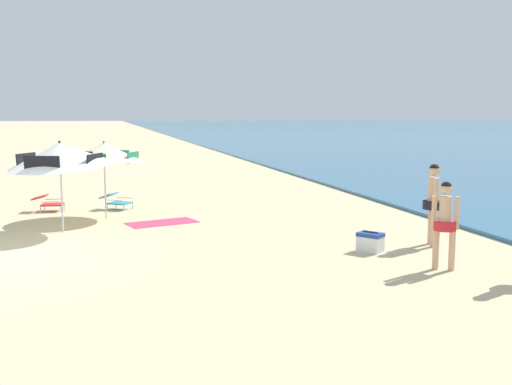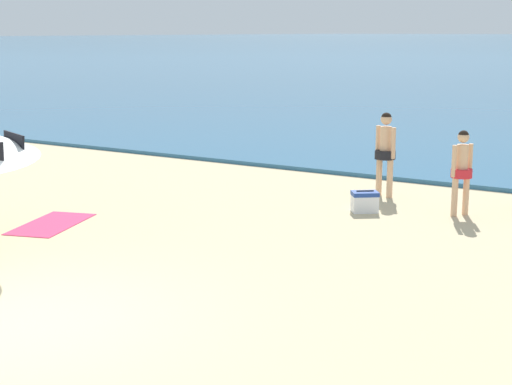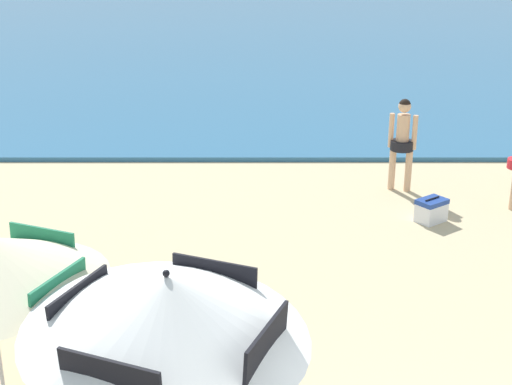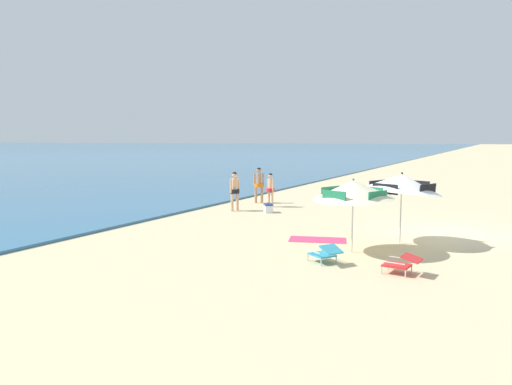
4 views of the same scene
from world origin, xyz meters
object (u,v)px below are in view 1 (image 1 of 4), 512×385
object	(u,v)px
lounge_chair_beside_umbrella	(116,200)
person_wading_in	(445,219)
beach_umbrella_striped_main	(104,153)
beach_umbrella_striped_second	(60,155)
cooler_box	(370,242)
beach_towel	(162,223)
lounge_chair_under_umbrella	(48,202)
person_standing_beside	(433,199)

from	to	relation	value
lounge_chair_beside_umbrella	person_wading_in	distance (m)	10.36
lounge_chair_beside_umbrella	beach_umbrella_striped_main	bearing A→B (deg)	-11.08
beach_umbrella_striped_second	cooler_box	world-z (taller)	beach_umbrella_striped_second
beach_towel	lounge_chair_beside_umbrella	bearing A→B (deg)	-156.38
beach_umbrella_striped_main	lounge_chair_under_umbrella	world-z (taller)	beach_umbrella_striped_main
beach_towel	beach_umbrella_striped_second	bearing A→B (deg)	-73.96
person_standing_beside	person_wading_in	distance (m)	2.09
lounge_chair_under_umbrella	beach_towel	size ratio (longest dim) A/B	0.51
person_wading_in	beach_towel	distance (m)	7.61
beach_umbrella_striped_main	beach_umbrella_striped_second	size ratio (longest dim) A/B	0.86
beach_umbrella_striped_second	beach_towel	world-z (taller)	beach_umbrella_striped_second
beach_umbrella_striped_main	beach_towel	distance (m)	2.55
cooler_box	person_wading_in	bearing A→B (deg)	22.51
beach_umbrella_striped_main	beach_towel	world-z (taller)	beach_umbrella_striped_main
beach_umbrella_striped_second	cooler_box	xyz separation A→B (m)	(3.69, 6.29, -1.67)
beach_umbrella_striped_second	lounge_chair_beside_umbrella	xyz separation A→B (m)	(-3.31, 1.28, -1.59)
person_standing_beside	beach_towel	distance (m)	6.90
cooler_box	beach_towel	size ratio (longest dim) A/B	0.34
lounge_chair_beside_umbrella	person_wading_in	world-z (taller)	person_wading_in
person_wading_in	cooler_box	world-z (taller)	person_wading_in
beach_umbrella_striped_second	lounge_chair_under_umbrella	bearing A→B (deg)	-169.04
beach_umbrella_striped_second	person_wading_in	distance (m)	8.82
lounge_chair_under_umbrella	beach_umbrella_striped_second	bearing A→B (deg)	10.96
beach_umbrella_striped_main	beach_towel	bearing A→B (deg)	51.56
lounge_chair_under_umbrella	beach_towel	xyz separation A→B (m)	(2.72, 3.08, -0.27)
beach_umbrella_striped_main	cooler_box	world-z (taller)	beach_umbrella_striped_main
beach_umbrella_striped_main	cooler_box	size ratio (longest dim) A/B	4.89
beach_umbrella_striped_second	lounge_chair_beside_umbrella	distance (m)	3.89
lounge_chair_beside_umbrella	cooler_box	size ratio (longest dim) A/B	1.67
person_standing_beside	beach_umbrella_striped_second	bearing A→B (deg)	-113.64
beach_umbrella_striped_second	lounge_chair_beside_umbrella	bearing A→B (deg)	158.81
beach_umbrella_striped_main	person_standing_beside	world-z (taller)	beach_umbrella_striped_main
beach_towel	cooler_box	bearing A→B (deg)	41.42
lounge_chair_under_umbrella	person_standing_beside	bearing A→B (deg)	51.17
lounge_chair_under_umbrella	cooler_box	xyz separation A→B (m)	(7.11, 6.95, -0.08)
beach_umbrella_striped_second	lounge_chair_under_umbrella	distance (m)	3.83
beach_umbrella_striped_main	person_wading_in	size ratio (longest dim) A/B	1.83
lounge_chair_under_umbrella	person_wading_in	xyz separation A→B (m)	(8.74, 7.63, 0.66)
person_wading_in	cooler_box	distance (m)	1.92
lounge_chair_under_umbrella	lounge_chair_beside_umbrella	distance (m)	1.95
beach_umbrella_striped_second	person_standing_beside	world-z (taller)	beach_umbrella_striped_second
person_standing_beside	beach_umbrella_striped_main	bearing A→B (deg)	-127.53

